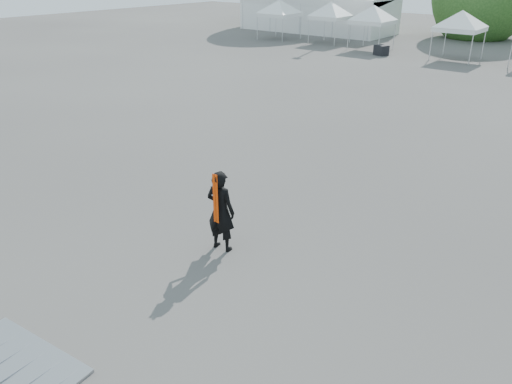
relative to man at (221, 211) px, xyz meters
The scene contains 9 objects.
ground 2.54m from the man, 63.62° to the left, with size 120.00×120.00×0.00m, color #474442.
marquee 42.61m from the man, 119.48° to the left, with size 15.00×6.25×4.23m.
tent_a 36.61m from the man, 124.27° to the left, with size 4.23×4.23×3.88m.
tent_b 34.75m from the man, 117.00° to the left, with size 3.91×3.91×3.88m.
tent_c 32.08m from the man, 110.76° to the left, with size 4.02×4.02×3.88m.
tent_d 29.96m from the man, 98.65° to the left, with size 4.18×4.18×3.88m.
man is the anchor object (origin of this frame).
barrier_left 5.18m from the man, 91.65° to the right, with size 2.64×1.52×0.08m.
crate_west 29.47m from the man, 108.68° to the left, with size 0.94×0.73×0.73m, color black.
Camera 1 is at (6.12, -9.66, 6.27)m, focal length 35.00 mm.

